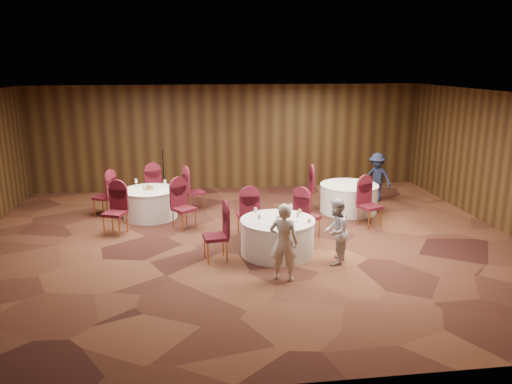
{
  "coord_description": "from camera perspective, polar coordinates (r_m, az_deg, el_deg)",
  "views": [
    {
      "loc": [
        -1.18,
        -10.25,
        3.86
      ],
      "look_at": [
        0.2,
        0.2,
        1.1
      ],
      "focal_mm": 35.0,
      "sensor_mm": 36.0,
      "label": 1
    }
  ],
  "objects": [
    {
      "name": "ground",
      "position": [
        11.01,
        -0.9,
        -5.84
      ],
      "size": [
        12.0,
        12.0,
        0.0
      ],
      "primitive_type": "plane",
      "color": "black",
      "rests_on": "ground"
    },
    {
      "name": "room_shell",
      "position": [
        10.49,
        -0.94,
        4.26
      ],
      "size": [
        12.0,
        12.0,
        12.0
      ],
      "color": "silver",
      "rests_on": "ground"
    },
    {
      "name": "table_main",
      "position": [
        10.31,
        2.46,
        -5.09
      ],
      "size": [
        1.53,
        1.53,
        0.74
      ],
      "color": "white",
      "rests_on": "ground"
    },
    {
      "name": "table_left",
      "position": [
        12.94,
        -12.02,
        -1.28
      ],
      "size": [
        1.38,
        1.38,
        0.74
      ],
      "color": "white",
      "rests_on": "ground"
    },
    {
      "name": "table_right",
      "position": [
        13.39,
        10.55,
        -0.66
      ],
      "size": [
        1.52,
        1.52,
        0.74
      ],
      "color": "white",
      "rests_on": "ground"
    },
    {
      "name": "chairs_main",
      "position": [
        10.79,
        0.3,
        -3.46
      ],
      "size": [
        2.78,
        1.9,
        1.0
      ],
      "color": "#450D17",
      "rests_on": "ground"
    },
    {
      "name": "chairs_left",
      "position": [
        12.9,
        -11.98,
        -0.75
      ],
      "size": [
        2.98,
        3.06,
        1.0
      ],
      "color": "#450D17",
      "rests_on": "ground"
    },
    {
      "name": "chairs_right",
      "position": [
        12.79,
        8.99,
        -0.73
      ],
      "size": [
        1.88,
        2.19,
        1.0
      ],
      "color": "#450D17",
      "rests_on": "ground"
    },
    {
      "name": "tabletop_main",
      "position": [
        10.09,
        3.35,
        -2.75
      ],
      "size": [
        1.14,
        1.04,
        0.22
      ],
      "color": "silver",
      "rests_on": "table_main"
    },
    {
      "name": "tabletop_left",
      "position": [
        12.82,
        -12.14,
        0.63
      ],
      "size": [
        0.81,
        0.8,
        0.22
      ],
      "color": "silver",
      "rests_on": "table_left"
    },
    {
      "name": "tabletop_right",
      "position": [
        13.07,
        12.0,
        1.25
      ],
      "size": [
        0.08,
        0.08,
        0.22
      ],
      "color": "silver",
      "rests_on": "table_right"
    },
    {
      "name": "mic_stand",
      "position": [
        14.2,
        -10.44,
        0.49
      ],
      "size": [
        0.24,
        0.24,
        1.53
      ],
      "color": "black",
      "rests_on": "ground"
    },
    {
      "name": "woman_a",
      "position": [
        9.0,
        3.19,
        -5.74
      ],
      "size": [
        0.61,
        0.51,
        1.44
      ],
      "primitive_type": "imported",
      "rotation": [
        0.0,
        0.0,
        2.78
      ],
      "color": "silver",
      "rests_on": "ground"
    },
    {
      "name": "woman_b",
      "position": [
        9.85,
        9.07,
        -4.48
      ],
      "size": [
        0.74,
        0.8,
        1.32
      ],
      "primitive_type": "imported",
      "rotation": [
        0.0,
        0.0,
        4.22
      ],
      "color": "silver",
      "rests_on": "ground"
    },
    {
      "name": "man_c",
      "position": [
        14.52,
        13.65,
        1.65
      ],
      "size": [
        0.97,
        1.02,
        1.38
      ],
      "primitive_type": "imported",
      "rotation": [
        0.0,
        0.0,
        5.41
      ],
      "color": "black",
      "rests_on": "ground"
    }
  ]
}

